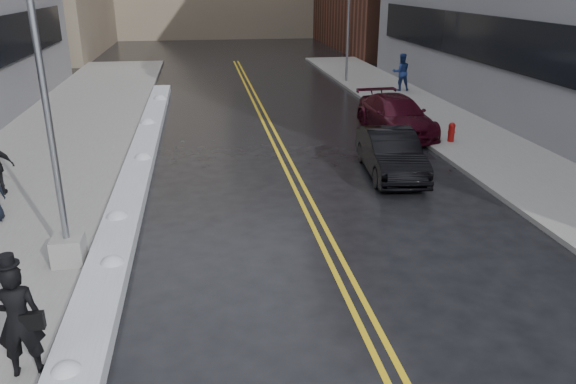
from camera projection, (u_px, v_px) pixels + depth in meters
name	position (u px, v px, depth m)	size (l,w,h in m)	color
ground	(228.00, 305.00, 10.87)	(160.00, 160.00, 0.00)	black
sidewalk_west	(44.00, 161.00, 19.26)	(5.50, 50.00, 0.15)	gray
sidewalk_east	(475.00, 142.00, 21.52)	(4.00, 50.00, 0.15)	gray
lane_line_left	(278.00, 153.00, 20.45)	(0.12, 50.00, 0.01)	gold
lane_line_right	(286.00, 152.00, 20.49)	(0.12, 50.00, 0.01)	gold
snow_ridge	(137.00, 172.00, 17.85)	(0.90, 30.00, 0.34)	silver
lamppost	(54.00, 158.00, 11.35)	(0.65, 0.65, 7.62)	gray
fire_hydrant	(452.00, 131.00, 21.21)	(0.26, 0.26, 0.73)	maroon
traffic_signal	(348.00, 25.00, 33.06)	(0.16, 0.20, 6.00)	gray
pedestrian_fedora	(18.00, 320.00, 8.45)	(0.69, 0.45, 1.89)	black
pedestrian_east	(401.00, 72.00, 30.87)	(0.98, 0.76, 2.01)	navy
car_black	(391.00, 153.00, 17.89)	(1.52, 4.37, 1.44)	black
car_maroon	(396.00, 115.00, 22.81)	(2.08, 5.11, 1.48)	#3C0917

